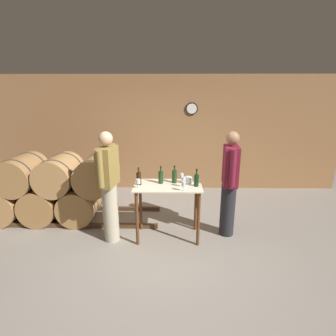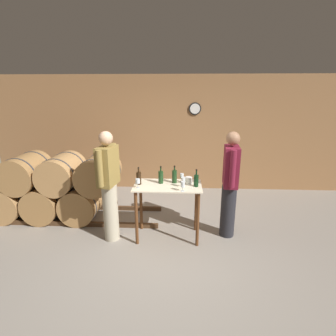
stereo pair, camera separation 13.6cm
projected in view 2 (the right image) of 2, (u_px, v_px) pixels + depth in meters
The scene contains 15 objects.
ground_plane at pixel (156, 252), 3.95m from camera, with size 14.00×14.00×0.00m, color gray.
back_wall at pixel (167, 134), 6.23m from camera, with size 8.40×0.08×2.70m.
barrel_rack at pixel (55, 187), 4.91m from camera, with size 4.27×0.87×1.23m.
tasting_table at pixel (168, 197), 4.18m from camera, with size 1.07×0.60×0.91m.
wine_bottle_far_left at pixel (139, 178), 4.13m from camera, with size 0.08×0.08×0.28m.
wine_bottle_left at pixel (161, 177), 4.18m from camera, with size 0.08×0.08×0.28m.
wine_bottle_center at pixel (174, 176), 4.20m from camera, with size 0.08×0.08×0.28m.
wine_bottle_right at pixel (196, 180), 4.03m from camera, with size 0.07×0.07×0.28m.
wine_glass_near_left at pixel (138, 181), 3.98m from camera, with size 0.07×0.07×0.14m.
wine_glass_near_center at pixel (182, 176), 4.23m from camera, with size 0.06×0.06×0.14m.
wine_glass_near_right at pixel (183, 184), 3.84m from camera, with size 0.06×0.06×0.15m.
wine_glass_far_side at pixel (183, 180), 4.00m from camera, with size 0.06×0.06×0.16m.
ice_bucket at pixel (189, 180), 4.17m from camera, with size 0.12×0.12×0.11m.
person_host at pixel (109, 185), 4.05m from camera, with size 0.29×0.58×1.77m.
person_visitor_with_scarf at pixel (230, 183), 4.17m from camera, with size 0.25×0.59×1.75m.
Camera 2 is at (0.35, -3.41, 2.34)m, focal length 28.00 mm.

